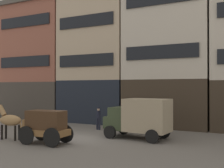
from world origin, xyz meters
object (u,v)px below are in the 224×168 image
at_px(cargo_wagon, 45,125).
at_px(draft_horse, 9,120).
at_px(fire_hydrant_curbside, 56,119).
at_px(pedestrian_officer, 98,117).
at_px(delivery_truck_far, 139,117).

relative_size(cargo_wagon, draft_horse, 1.27).
bearing_deg(cargo_wagon, fire_hydrant_curbside, 123.91).
bearing_deg(cargo_wagon, pedestrian_officer, 87.96).
bearing_deg(draft_horse, fire_hydrant_curbside, 104.89).
xyz_separation_m(cargo_wagon, pedestrian_officer, (0.22, 6.10, -0.17)).
bearing_deg(fire_hydrant_curbside, pedestrian_officer, -12.88).
height_order(draft_horse, delivery_truck_far, delivery_truck_far).
xyz_separation_m(draft_horse, pedestrian_officer, (3.17, 6.10, -0.29)).
xyz_separation_m(cargo_wagon, draft_horse, (-2.95, -0.00, 0.12)).
distance_m(draft_horse, fire_hydrant_curbside, 7.56).
bearing_deg(delivery_truck_far, draft_horse, -151.60).
distance_m(cargo_wagon, fire_hydrant_curbside, 8.78).
distance_m(draft_horse, delivery_truck_far, 8.40).
xyz_separation_m(draft_horse, fire_hydrant_curbside, (-1.93, 7.27, -0.84)).
distance_m(delivery_truck_far, pedestrian_officer, 4.74).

